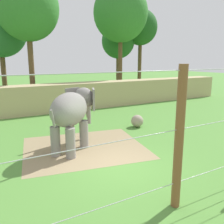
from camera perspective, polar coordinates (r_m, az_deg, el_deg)
The scene contains 11 objects.
ground_plane at distance 9.36m, azimuth 0.98°, elevation -12.61°, with size 120.00×120.00×0.00m, color #518938.
dirt_patch at distance 11.21m, azimuth -6.55°, elevation -8.34°, with size 5.32×4.57×0.01m, color #937F5B.
embankment_wall at distance 18.94m, azimuth -16.09°, elevation 3.07°, with size 36.00×1.80×2.10m, color tan.
elephant at distance 10.60m, azimuth -9.38°, elevation 0.25°, with size 3.05×2.92×2.65m.
enrichment_ball at distance 14.39m, azimuth 6.00°, elevation -2.13°, with size 0.73×0.73×0.73m, color gray.
cable_fence at distance 6.46m, azimuth 15.11°, elevation -6.34°, with size 11.21×0.24×3.85m.
tree_far_left at distance 29.82m, azimuth 1.46°, elevation 16.36°, with size 3.89×3.89×8.12m.
tree_left_of_centre at distance 30.25m, azimuth 6.77°, elevation 19.18°, with size 3.96×3.96×9.74m.
tree_behind_wall at distance 26.46m, azimuth 2.05°, elevation 22.33°, with size 5.54×5.54×11.47m.
tree_right_of_centre at distance 24.28m, azimuth -25.11°, elevation 17.37°, with size 4.68×4.68×9.02m.
tree_far_right at distance 21.63m, azimuth -19.45°, elevation 22.22°, with size 4.94×4.94×10.53m.
Camera 1 is at (-4.33, -7.30, 3.96)m, focal length 38.55 mm.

